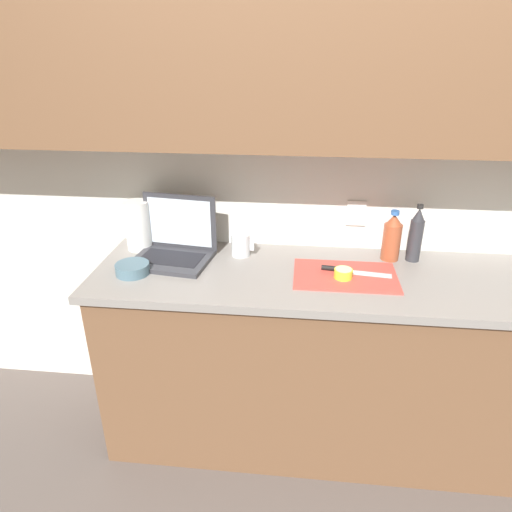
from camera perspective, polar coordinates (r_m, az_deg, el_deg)
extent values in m
plane|color=#564C47|center=(2.53, 8.41, -20.98)|extent=(12.00, 12.00, 0.00)
cube|color=white|center=(2.17, 10.33, 10.97)|extent=(5.20, 0.06, 2.60)
cube|color=white|center=(2.26, -8.51, 6.06)|extent=(0.09, 0.01, 0.12)
cube|color=white|center=(2.20, 12.41, 5.26)|extent=(0.09, 0.01, 0.12)
cube|color=brown|center=(1.92, 11.83, 23.31)|extent=(4.42, 0.32, 0.70)
cube|color=brown|center=(2.24, 9.11, -13.13)|extent=(2.05, 0.57, 0.87)
cube|color=gray|center=(2.00, 9.99, -2.80)|extent=(2.11, 0.61, 0.03)
cube|color=#9EA3A8|center=(2.24, 29.33, -4.53)|extent=(0.50, 0.39, 0.16)
cube|color=#333338|center=(2.11, -10.52, -0.49)|extent=(0.37, 0.31, 0.02)
cube|color=black|center=(2.10, -10.54, -0.22)|extent=(0.30, 0.19, 0.00)
cube|color=#333338|center=(2.16, -9.46, 4.23)|extent=(0.35, 0.06, 0.27)
cube|color=silver|center=(2.16, -9.52, 4.17)|extent=(0.30, 0.05, 0.22)
cube|color=#D1473D|center=(1.98, 11.09, -2.43)|extent=(0.44, 0.28, 0.01)
cube|color=silver|center=(2.01, 13.96, -2.20)|extent=(0.19, 0.06, 0.00)
cylinder|color=black|center=(2.00, 9.76, -1.55)|extent=(0.11, 0.04, 0.02)
cylinder|color=yellow|center=(1.95, 10.85, -2.16)|extent=(0.08, 0.08, 0.04)
cylinder|color=#F4EAA3|center=(1.94, 10.90, -1.62)|extent=(0.07, 0.07, 0.00)
cylinder|color=#333338|center=(2.18, 19.25, 1.83)|extent=(0.06, 0.06, 0.19)
cone|color=#333338|center=(2.14, 19.72, 4.90)|extent=(0.06, 0.06, 0.06)
cylinder|color=black|center=(2.12, 19.86, 5.84)|extent=(0.03, 0.03, 0.02)
cylinder|color=#A34C2D|center=(2.16, 16.55, 1.68)|extent=(0.08, 0.08, 0.17)
cone|color=#A34C2D|center=(2.12, 16.90, 4.37)|extent=(0.07, 0.07, 0.05)
cylinder|color=#3366B2|center=(2.11, 17.01, 5.21)|extent=(0.04, 0.04, 0.02)
cylinder|color=silver|center=(2.12, -1.93, 1.41)|extent=(0.09, 0.09, 0.10)
cube|color=silver|center=(2.12, -0.51, 1.48)|extent=(0.02, 0.01, 0.06)
cylinder|color=slate|center=(2.03, -15.18, -1.54)|extent=(0.15, 0.15, 0.05)
cylinder|color=white|center=(2.24, -14.53, 3.72)|extent=(0.12, 0.12, 0.24)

